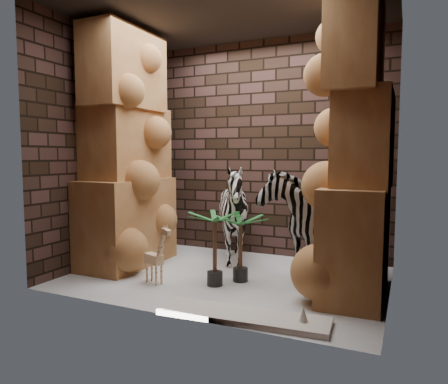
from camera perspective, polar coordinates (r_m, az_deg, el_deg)
The scene contains 14 objects.
floor at distance 4.82m, azimuth 0.34°, elevation -11.81°, with size 3.50×3.50×0.00m, color white.
ceiling at distance 4.88m, azimuth 0.36°, elevation 24.22°, with size 3.50×3.50×0.00m, color #2A2623.
wall_back at distance 5.77m, azimuth 5.45°, elevation 6.05°, with size 3.50×3.50×0.00m, color black.
wall_front at distance 3.51m, azimuth -8.08°, elevation 6.67°, with size 3.50×3.50×0.00m, color black.
wall_left at distance 5.56m, azimuth -16.44°, elevation 5.91°, with size 3.00×3.00×0.00m, color black.
wall_right at distance 4.21m, azimuth 22.77°, elevation 6.05°, with size 3.00×3.00×0.00m, color black.
rock_pillar_left at distance 5.34m, azimuth -13.58°, elevation 6.02°, with size 0.68×1.30×3.00m, color #B4834D, non-canonical shape.
rock_pillar_right at distance 4.23m, azimuth 18.28°, elevation 6.19°, with size 0.58×1.25×3.00m, color #B4834D, non-canonical shape.
zebra_right at distance 4.89m, azimuth 10.98°, elevation -2.68°, with size 0.68×1.26×1.50m, color white.
zebra_left at distance 5.21m, azimuth 1.44°, elevation -3.97°, with size 1.03×1.28×1.16m, color white.
giraffe_toy at distance 4.58m, azimuth -9.81°, elevation -8.31°, with size 0.36×0.12×0.69m, color #F8CA93, non-canonical shape.
palm_front at distance 4.58m, azimuth 2.32°, elevation -7.85°, with size 0.36×0.36×0.75m, color #154117, non-canonical shape.
palm_back at distance 4.42m, azimuth -1.30°, elevation -7.92°, with size 0.36×0.36×0.81m, color #154117, non-canonical shape.
surfboard at distance 3.67m, azimuth 2.60°, elevation -16.93°, with size 1.49×0.36×0.05m, color white.
Camera 1 is at (1.88, -4.21, 1.40)m, focal length 32.66 mm.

